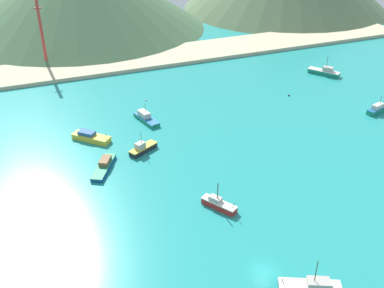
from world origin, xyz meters
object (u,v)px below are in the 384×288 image
fishing_boat_4 (324,72)px  fishing_boat_8 (104,166)px  fishing_boat_7 (91,137)px  buoy_1 (146,100)px  buoy_0 (289,96)px  fishing_boat_6 (146,118)px  fishing_boat_1 (143,148)px  fishing_boat_0 (312,287)px  radio_tower (41,32)px  fishing_boat_3 (219,204)px  fishing_boat_2 (379,109)px

fishing_boat_4 → fishing_boat_8: size_ratio=0.94×
fishing_boat_7 → buoy_1: (20.01, 17.72, -0.79)m
buoy_0 → fishing_boat_6: bearing=179.4°
fishing_boat_1 → fishing_boat_4: 76.53m
fishing_boat_0 → radio_tower: bearing=103.0°
fishing_boat_8 → buoy_1: fishing_boat_8 is taller
fishing_boat_4 → radio_tower: radio_tower is taller
buoy_1 → fishing_boat_1: bearing=-108.4°
fishing_boat_6 → fishing_boat_7: fishing_boat_6 is taller
fishing_boat_0 → fishing_boat_3: 25.33m
fishing_boat_4 → fishing_boat_7: 84.05m
fishing_boat_2 → fishing_boat_4: 29.90m
fishing_boat_0 → radio_tower: 123.19m
buoy_0 → fishing_boat_1: bearing=-163.6°
fishing_boat_3 → buoy_1: 54.92m
fishing_boat_6 → fishing_boat_8: bearing=-129.3°
fishing_boat_6 → buoy_0: 45.68m
fishing_boat_1 → fishing_boat_2: (68.99, -3.92, 0.00)m
fishing_boat_1 → fishing_boat_6: bearing=70.5°
fishing_boat_1 → fishing_boat_6: 16.47m
fishing_boat_4 → buoy_0: 23.49m
fishing_boat_7 → fishing_boat_8: bearing=-88.9°
buoy_0 → radio_tower: 85.54m
fishing_boat_1 → fishing_boat_3: fishing_boat_3 is taller
fishing_boat_1 → fishing_boat_8: bearing=-159.6°
fishing_boat_1 → fishing_boat_2: bearing=-3.2°
fishing_boat_7 → radio_tower: 58.81m
fishing_boat_1 → fishing_boat_8: (-10.33, -3.85, -0.27)m
fishing_boat_0 → fishing_boat_1: size_ratio=1.30×
fishing_boat_6 → fishing_boat_7: size_ratio=1.09×
fishing_boat_0 → buoy_1: 79.83m
fishing_boat_6 → buoy_0: size_ratio=16.16×
fishing_boat_6 → buoy_1: bearing=72.9°
fishing_boat_8 → buoy_0: (61.51, 18.91, -0.58)m
fishing_boat_1 → fishing_boat_4: bearing=19.7°
fishing_boat_8 → fishing_boat_3: bearing=-51.4°
fishing_boat_1 → fishing_boat_8: fishing_boat_1 is taller
fishing_boat_2 → radio_tower: size_ratio=0.38×
fishing_boat_2 → fishing_boat_6: 66.40m
fishing_boat_0 → fishing_boat_6: bearing=96.2°
fishing_boat_4 → fishing_boat_8: 87.55m
radio_tower → fishing_boat_1: bearing=-77.6°
fishing_boat_6 → fishing_boat_2: bearing=-17.0°
fishing_boat_0 → fishing_boat_7: bearing=110.7°
fishing_boat_2 → buoy_1: (-59.59, 32.12, -0.86)m
fishing_boat_7 → fishing_boat_3: bearing=-63.5°
fishing_boat_1 → fishing_boat_2: size_ratio=0.81×
fishing_boat_2 → fishing_boat_3: bearing=-159.6°
fishing_boat_0 → fishing_boat_1: fishing_boat_0 is taller
fishing_boat_0 → buoy_0: bearing=60.0°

